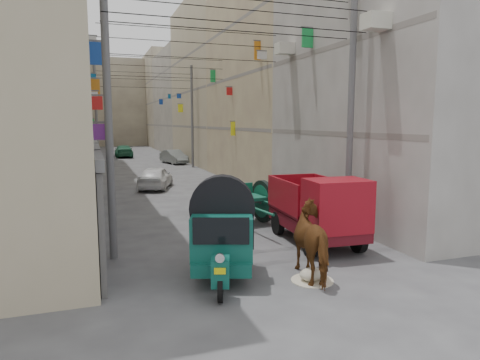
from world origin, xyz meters
name	(u,v)px	position (x,y,z in m)	size (l,w,h in m)	color
ground	(363,345)	(0.00, 0.00, 0.00)	(140.00, 140.00, 0.00)	#404042
building_row_left	(38,87)	(-8.00, 34.13, 6.46)	(8.00, 62.00, 14.00)	tan
building_row_right	(223,92)	(8.00, 34.13, 6.46)	(8.00, 62.00, 14.00)	#ADA8A2
end_cap_building	(116,104)	(0.00, 66.00, 6.50)	(22.00, 10.00, 13.00)	#B5AD8F
shutters_left	(97,182)	(-3.92, 10.38, 1.49)	(0.18, 14.40, 2.88)	#4B4B50
signboards	(158,125)	(-0.01, 21.66, 3.43)	(8.22, 40.52, 5.67)	#163FA0
ac_units	(327,7)	(3.65, 7.67, 7.43)	(0.70, 6.55, 3.35)	beige
utility_poles	(172,114)	(0.00, 17.00, 4.00)	(7.40, 22.20, 8.00)	#5B5B5E
overhead_cables	(180,52)	(0.00, 14.40, 6.77)	(7.40, 22.52, 1.12)	black
auto_rickshaw	(222,233)	(-1.28, 3.64, 1.08)	(2.02, 2.71, 1.84)	black
tonga_cart	(246,202)	(1.04, 8.49, 0.80)	(1.78, 3.53, 1.53)	black
mini_truck	(322,213)	(2.18, 5.13, 1.00)	(1.86, 3.80, 2.09)	black
second_cart	(227,198)	(0.88, 10.20, 0.65)	(1.55, 1.41, 1.22)	#13563F
feed_sack	(312,274)	(0.61, 2.81, 0.15)	(0.61, 0.48, 0.30)	#C1B6A0
horse	(317,241)	(0.81, 3.00, 0.87)	(0.93, 2.05, 1.73)	maroon
distant_car_white	(156,177)	(-0.80, 17.83, 0.62)	(1.45, 3.61, 1.23)	silver
distant_car_grey	(174,157)	(2.72, 31.54, 0.60)	(1.26, 3.63, 1.19)	#5E6361
distant_car_green	(124,151)	(-0.91, 40.11, 0.62)	(1.74, 4.27, 1.24)	#226544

